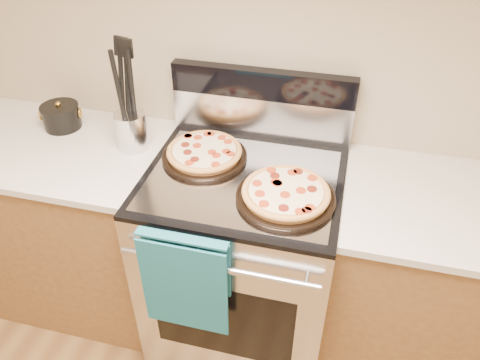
% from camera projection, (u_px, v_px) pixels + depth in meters
% --- Properties ---
extents(wall_back, '(4.00, 0.00, 4.00)m').
position_uv_depth(wall_back, '(266.00, 34.00, 1.81)').
color(wall_back, tan).
rests_on(wall_back, ground).
extents(range_body, '(0.76, 0.68, 0.90)m').
position_uv_depth(range_body, '(243.00, 260.00, 2.08)').
color(range_body, '#B7B7BC').
rests_on(range_body, ground).
extents(oven_window, '(0.56, 0.01, 0.40)m').
position_uv_depth(oven_window, '(223.00, 322.00, 1.82)').
color(oven_window, black).
rests_on(oven_window, range_body).
extents(cooktop, '(0.76, 0.68, 0.02)m').
position_uv_depth(cooktop, '(244.00, 178.00, 1.80)').
color(cooktop, black).
rests_on(cooktop, range_body).
extents(backsplash_lower, '(0.76, 0.06, 0.18)m').
position_uv_depth(backsplash_lower, '(261.00, 116.00, 1.98)').
color(backsplash_lower, silver).
rests_on(backsplash_lower, cooktop).
extents(backsplash_upper, '(0.76, 0.06, 0.12)m').
position_uv_depth(backsplash_upper, '(262.00, 84.00, 1.89)').
color(backsplash_upper, black).
rests_on(backsplash_upper, backsplash_lower).
extents(oven_handle, '(0.70, 0.03, 0.03)m').
position_uv_depth(oven_handle, '(217.00, 268.00, 1.58)').
color(oven_handle, silver).
rests_on(oven_handle, range_body).
extents(dish_towel, '(0.32, 0.05, 0.42)m').
position_uv_depth(dish_towel, '(186.00, 281.00, 1.66)').
color(dish_towel, navy).
rests_on(dish_towel, oven_handle).
extents(foil_sheet, '(0.70, 0.55, 0.01)m').
position_uv_depth(foil_sheet, '(242.00, 180.00, 1.77)').
color(foil_sheet, gray).
rests_on(foil_sheet, cooktop).
extents(cabinet_left, '(1.00, 0.62, 0.88)m').
position_uv_depth(cabinet_left, '(70.00, 225.00, 2.28)').
color(cabinet_left, brown).
rests_on(cabinet_left, ground).
extents(countertop_left, '(1.02, 0.64, 0.03)m').
position_uv_depth(countertop_left, '(47.00, 146.00, 2.01)').
color(countertop_left, beige).
rests_on(countertop_left, cabinet_left).
extents(cabinet_right, '(1.00, 0.62, 0.88)m').
position_uv_depth(cabinet_right, '(451.00, 295.00, 1.94)').
color(cabinet_right, brown).
rests_on(cabinet_right, ground).
extents(pepperoni_pizza_back, '(0.40, 0.40, 0.05)m').
position_uv_depth(pepperoni_pizza_back, '(204.00, 153.00, 1.87)').
color(pepperoni_pizza_back, '#B36F36').
rests_on(pepperoni_pizza_back, foil_sheet).
extents(pepperoni_pizza_front, '(0.40, 0.40, 0.05)m').
position_uv_depth(pepperoni_pizza_front, '(286.00, 194.00, 1.66)').
color(pepperoni_pizza_front, '#B36F36').
rests_on(pepperoni_pizza_front, foil_sheet).
extents(utensil_crock, '(0.16, 0.16, 0.16)m').
position_uv_depth(utensil_crock, '(132.00, 131.00, 1.93)').
color(utensil_crock, silver).
rests_on(utensil_crock, countertop_left).
extents(saucepan, '(0.21, 0.21, 0.10)m').
position_uv_depth(saucepan, '(61.00, 117.00, 2.08)').
color(saucepan, black).
rests_on(saucepan, countertop_left).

